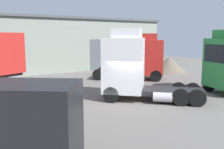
# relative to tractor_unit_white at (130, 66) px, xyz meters

# --- Properties ---
(ground_plane) EXTENTS (60.00, 60.00, 0.00)m
(ground_plane) POSITION_rel_tractor_unit_white_xyz_m (-0.57, -0.55, -2.10)
(ground_plane) COLOR slate
(warehouse_building) EXTENTS (32.21, 10.00, 6.10)m
(warehouse_building) POSITION_rel_tractor_unit_white_xyz_m (-0.57, 18.19, 0.96)
(warehouse_building) COLOR gray
(warehouse_building) RESTS_ON ground_plane
(tractor_unit_white) EXTENTS (6.03, 6.06, 4.44)m
(tractor_unit_white) POSITION_rel_tractor_unit_white_xyz_m (0.00, 0.00, 0.00)
(tractor_unit_white) COLOR silver
(tractor_unit_white) RESTS_ON ground_plane
(tractor_unit_red) EXTENTS (6.28, 6.12, 4.20)m
(tractor_unit_red) POSITION_rel_tractor_unit_white_xyz_m (5.86, 5.29, -0.12)
(tractor_unit_red) COLOR red
(tractor_unit_red) RESTS_ON ground_plane
(gravel_pile) EXTENTS (3.92, 3.92, 1.68)m
(gravel_pile) POSITION_rel_tractor_unit_white_xyz_m (11.34, 7.38, -1.26)
(gravel_pile) COLOR #665B4C
(gravel_pile) RESTS_ON ground_plane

